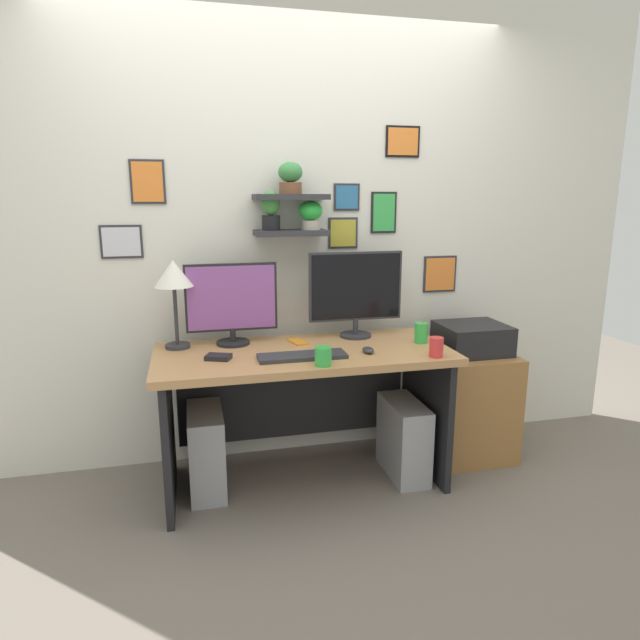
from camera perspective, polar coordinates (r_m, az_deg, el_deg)
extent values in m
plane|color=#70665B|center=(3.13, -1.63, -16.49)|extent=(8.00, 8.00, 0.00)
cube|color=silver|center=(3.17, -3.46, 9.48)|extent=(4.40, 0.04, 2.70)
cube|color=#2D2D33|center=(3.05, -3.05, 9.12)|extent=(0.40, 0.20, 0.03)
cube|color=#2D2D33|center=(3.05, -3.10, 12.76)|extent=(0.40, 0.20, 0.03)
cylinder|color=#B2A899|center=(3.07, -1.00, 9.92)|extent=(0.10, 0.10, 0.05)
ellipsoid|color=green|center=(3.07, -1.01, 11.40)|extent=(0.13, 0.13, 0.11)
cylinder|color=brown|center=(3.05, -3.11, 13.62)|extent=(0.12, 0.12, 0.06)
ellipsoid|color=#3A8242|center=(3.05, -3.13, 15.21)|extent=(0.13, 0.13, 0.11)
cylinder|color=black|center=(3.03, -5.16, 10.10)|extent=(0.10, 0.10, 0.08)
ellipsoid|color=#448E42|center=(3.03, -5.20, 12.12)|extent=(0.10, 0.10, 0.13)
cube|color=#2D2D33|center=(3.22, 2.79, 12.73)|extent=(0.15, 0.02, 0.15)
cube|color=teal|center=(3.21, 2.84, 12.73)|extent=(0.13, 0.00, 0.13)
cube|color=black|center=(3.29, 6.67, 11.12)|extent=(0.16, 0.02, 0.24)
cube|color=green|center=(3.29, 6.72, 11.11)|extent=(0.13, 0.00, 0.22)
cube|color=black|center=(3.35, 8.64, 17.99)|extent=(0.21, 0.02, 0.18)
cube|color=orange|center=(3.34, 8.70, 18.00)|extent=(0.18, 0.00, 0.15)
cube|color=#2D2D33|center=(3.12, -20.08, 7.71)|extent=(0.22, 0.02, 0.18)
cube|color=silver|center=(3.11, -20.10, 7.70)|extent=(0.19, 0.00, 0.15)
cube|color=#2D2D33|center=(3.22, 2.40, 9.10)|extent=(0.18, 0.02, 0.18)
cube|color=gold|center=(3.21, 2.45, 9.09)|extent=(0.15, 0.00, 0.15)
cube|color=#2D2D33|center=(3.10, -17.61, 13.63)|extent=(0.18, 0.02, 0.23)
cube|color=orange|center=(3.09, -17.62, 13.64)|extent=(0.15, 0.00, 0.21)
cube|color=#2D2D33|center=(3.47, 12.42, 4.73)|extent=(0.21, 0.02, 0.22)
cube|color=orange|center=(3.47, 12.48, 4.71)|extent=(0.19, 0.00, 0.20)
cube|color=tan|center=(2.85, -1.72, -3.58)|extent=(1.53, 0.68, 0.04)
cube|color=black|center=(2.93, -15.60, -11.43)|extent=(0.04, 0.62, 0.71)
cube|color=black|center=(3.18, 11.02, -9.15)|extent=(0.04, 0.62, 0.71)
cube|color=black|center=(3.24, -2.79, -7.89)|extent=(1.33, 0.02, 0.50)
cylinder|color=black|center=(3.00, -9.08, -2.36)|extent=(0.18, 0.18, 0.02)
cylinder|color=black|center=(2.98, -9.11, -1.55)|extent=(0.03, 0.03, 0.07)
cube|color=black|center=(2.95, -9.27, 2.37)|extent=(0.49, 0.02, 0.36)
cube|color=#8C4C99|center=(2.94, -9.25, 2.32)|extent=(0.47, 0.00, 0.34)
cylinder|color=#2D2D33|center=(3.12, 3.73, -1.60)|extent=(0.18, 0.18, 0.02)
cylinder|color=#2D2D33|center=(3.11, 3.75, -0.63)|extent=(0.03, 0.03, 0.09)
cube|color=#2D2D33|center=(3.07, 3.75, 3.55)|extent=(0.54, 0.02, 0.39)
cube|color=black|center=(3.06, 3.82, 3.51)|extent=(0.51, 0.00, 0.36)
cube|color=#2D2D33|center=(2.71, -1.88, -3.80)|extent=(0.44, 0.14, 0.02)
ellipsoid|color=#2D2D33|center=(2.80, 5.08, -3.16)|extent=(0.06, 0.09, 0.03)
cylinder|color=#2D2D33|center=(2.98, -14.69, -2.64)|extent=(0.13, 0.13, 0.02)
cylinder|color=#2D2D33|center=(2.95, -14.87, 0.44)|extent=(0.02, 0.02, 0.31)
cone|color=white|center=(2.91, -15.12, 4.74)|extent=(0.20, 0.20, 0.14)
cube|color=orange|center=(2.99, -2.38, -2.29)|extent=(0.11, 0.15, 0.01)
cylinder|color=green|center=(2.58, 0.33, -3.82)|extent=(0.08, 0.08, 0.09)
cylinder|color=red|center=(2.78, 12.09, -2.79)|extent=(0.07, 0.07, 0.10)
cube|color=black|center=(2.73, -10.60, -3.84)|extent=(0.14, 0.12, 0.02)
cylinder|color=green|center=(3.02, 10.58, -1.35)|extent=(0.07, 0.07, 0.11)
cube|color=#9E6B38|center=(3.44, 15.25, -8.34)|extent=(0.44, 0.50, 0.63)
cube|color=black|center=(3.32, 15.65, -1.86)|extent=(0.38, 0.34, 0.17)
cube|color=#99999E|center=(3.02, -11.82, -13.24)|extent=(0.18, 0.40, 0.44)
cube|color=#99999E|center=(3.14, 8.74, -12.17)|extent=(0.18, 0.40, 0.43)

